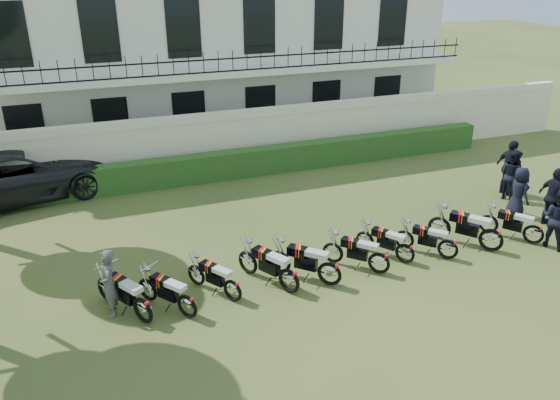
{
  "coord_description": "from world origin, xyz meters",
  "views": [
    {
      "loc": [
        -5.51,
        -11.2,
        7.47
      ],
      "look_at": [
        -0.61,
        1.99,
        1.23
      ],
      "focal_mm": 35.0,
      "sensor_mm": 36.0,
      "label": 1
    }
  ],
  "objects": [
    {
      "name": "suv",
      "position": [
        -7.8,
        7.82,
        0.87
      ],
      "size": [
        6.72,
        4.18,
        1.73
      ],
      "primitive_type": "imported",
      "rotation": [
        0.0,
        0.0,
        1.79
      ],
      "color": "black",
      "rests_on": "ground"
    },
    {
      "name": "officer_1",
      "position": [
        6.47,
        -1.1,
        0.88
      ],
      "size": [
        0.91,
        1.03,
        1.76
      ],
      "primitive_type": "imported",
      "rotation": [
        0.0,
        0.0,
        1.91
      ],
      "color": "black",
      "rests_on": "ground"
    },
    {
      "name": "motorcycle_1",
      "position": [
        -3.9,
        -0.88,
        0.46
      ],
      "size": [
        1.15,
        1.52,
        0.99
      ],
      "rotation": [
        0.0,
        0.0,
        0.64
      ],
      "color": "black",
      "rests_on": "ground"
    },
    {
      "name": "motorcycle_8",
      "position": [
        4.58,
        -0.77,
        0.53
      ],
      "size": [
        1.36,
        1.74,
        1.15
      ],
      "rotation": [
        0.0,
        0.0,
        0.65
      ],
      "color": "black",
      "rests_on": "ground"
    },
    {
      "name": "perimeter_wall",
      "position": [
        0.0,
        8.0,
        1.17
      ],
      "size": [
        30.0,
        0.35,
        2.3
      ],
      "color": "beige",
      "rests_on": "ground"
    },
    {
      "name": "motorcycle_2",
      "position": [
        -2.77,
        -0.6,
        0.44
      ],
      "size": [
        1.02,
        1.5,
        0.95
      ],
      "rotation": [
        0.0,
        0.0,
        0.58
      ],
      "color": "black",
      "rests_on": "ground"
    },
    {
      "name": "inspector",
      "position": [
        -5.48,
        -0.1,
        0.81
      ],
      "size": [
        0.4,
        0.6,
        1.62
      ],
      "primitive_type": "imported",
      "rotation": [
        0.0,
        0.0,
        -1.59
      ],
      "color": "#525156",
      "rests_on": "ground"
    },
    {
      "name": "officer_2",
      "position": [
        7.37,
        -0.06,
        0.93
      ],
      "size": [
        0.47,
        1.09,
        1.85
      ],
      "primitive_type": "imported",
      "rotation": [
        0.0,
        0.0,
        1.56
      ],
      "color": "black",
      "rests_on": "ground"
    },
    {
      "name": "motorcycle_6",
      "position": [
        2.02,
        -0.49,
        0.44
      ],
      "size": [
        1.03,
        1.52,
        0.96
      ],
      "rotation": [
        0.0,
        0.0,
        0.58
      ],
      "color": "black",
      "rests_on": "ground"
    },
    {
      "name": "hedge",
      "position": [
        1.0,
        7.2,
        0.5
      ],
      "size": [
        18.0,
        0.6,
        1.0
      ],
      "primitive_type": "cube",
      "color": "#234318",
      "rests_on": "ground"
    },
    {
      "name": "officer_4",
      "position": [
        7.66,
        1.99,
        0.87
      ],
      "size": [
        0.68,
        0.86,
        1.75
      ],
      "primitive_type": "imported",
      "rotation": [
        0.0,
        0.0,
        1.59
      ],
      "color": "black",
      "rests_on": "ground"
    },
    {
      "name": "motorcycle_5",
      "position": [
        1.1,
        -0.72,
        0.47
      ],
      "size": [
        1.34,
        1.4,
        1.01
      ],
      "rotation": [
        0.0,
        0.0,
        0.76
      ],
      "color": "black",
      "rests_on": "ground"
    },
    {
      "name": "motorcycle_3",
      "position": [
        -1.38,
        -0.73,
        0.5
      ],
      "size": [
        1.07,
        1.78,
        1.09
      ],
      "rotation": [
        0.0,
        0.0,
        0.52
      ],
      "color": "black",
      "rests_on": "ground"
    },
    {
      "name": "officer_3",
      "position": [
        6.9,
        0.83,
        0.82
      ],
      "size": [
        0.58,
        0.84,
        1.63
      ],
      "primitive_type": "imported",
      "rotation": [
        0.0,
        0.0,
        1.49
      ],
      "color": "black",
      "rests_on": "ground"
    },
    {
      "name": "building",
      "position": [
        0.0,
        13.96,
        3.71
      ],
      "size": [
        20.4,
        9.6,
        7.4
      ],
      "color": "silver",
      "rests_on": "ground"
    },
    {
      "name": "motorcycle_9",
      "position": [
        6.01,
        -0.83,
        0.46
      ],
      "size": [
        1.15,
        1.51,
        0.99
      ],
      "rotation": [
        0.0,
        0.0,
        0.64
      ],
      "color": "black",
      "rests_on": "ground"
    },
    {
      "name": "officer_5",
      "position": [
        7.87,
        2.36,
        0.96
      ],
      "size": [
        0.53,
        1.15,
        1.93
      ],
      "primitive_type": "imported",
      "rotation": [
        0.0,
        0.0,
        1.62
      ],
      "color": "black",
      "rests_on": "ground"
    },
    {
      "name": "motorcycle_0",
      "position": [
        -4.86,
        -0.73,
        0.49
      ],
      "size": [
        1.1,
        1.73,
        1.07
      ],
      "rotation": [
        0.0,
        0.0,
        0.55
      ],
      "color": "black",
      "rests_on": "ground"
    },
    {
      "name": "motorcycle_7",
      "position": [
        3.22,
        -0.71,
        0.44
      ],
      "size": [
        1.22,
        1.38,
        0.96
      ],
      "rotation": [
        0.0,
        0.0,
        0.72
      ],
      "color": "black",
      "rests_on": "ground"
    },
    {
      "name": "motorcycle_4",
      "position": [
        -0.34,
        -0.79,
        0.5
      ],
      "size": [
        1.47,
        1.49,
        1.09
      ],
      "rotation": [
        0.0,
        0.0,
        0.78
      ],
      "color": "black",
      "rests_on": "ground"
    },
    {
      "name": "ground",
      "position": [
        0.0,
        0.0,
        0.0
      ],
      "size": [
        100.0,
        100.0,
        0.0
      ],
      "primitive_type": "plane",
      "color": "#31471C",
      "rests_on": "ground"
    }
  ]
}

